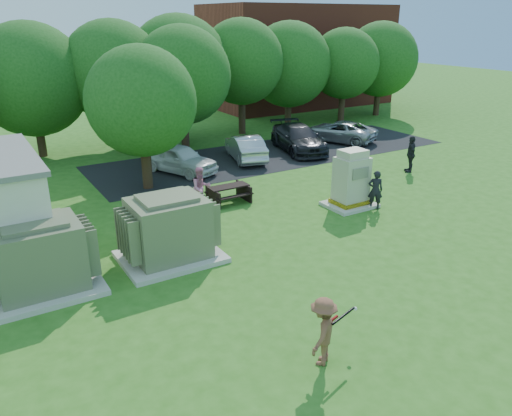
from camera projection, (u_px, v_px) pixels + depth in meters
ground at (334, 299)px, 13.27m from camera, size 120.00×120.00×0.00m
brick_building at (297, 56)px, 42.12m from camera, size 15.00×8.00×8.00m
parking_strip at (275, 154)px, 27.44m from camera, size 20.00×6.00×0.01m
transformer_left at (39, 259)px, 13.37m from camera, size 3.00×2.40×2.07m
transformer_right at (169, 230)px, 15.16m from camera, size 3.00×2.40×2.07m
generator_cabinet at (351, 182)px, 19.48m from camera, size 1.88×1.54×2.30m
picnic_table at (229, 192)px, 20.10m from camera, size 1.64×1.23×0.70m
batter at (323, 331)px, 10.58m from camera, size 1.17×1.06×1.58m
person_by_generator at (375, 190)px, 19.28m from camera, size 0.68×0.64×1.56m
person_at_picnic at (201, 188)px, 19.33m from camera, size 0.81×0.63×1.66m
person_walking_right at (411, 154)px, 23.95m from camera, size 0.96×1.09×1.76m
car_white at (179, 159)px, 23.95m from camera, size 3.09×4.30×1.36m
car_silver_a at (245, 147)px, 26.08m from camera, size 2.41×4.23×1.32m
car_dark at (298, 138)px, 27.77m from camera, size 3.17×5.30×1.44m
car_silver_b at (339, 131)px, 29.94m from camera, size 3.71×4.90×1.24m
batting_equipment at (344, 315)px, 10.77m from camera, size 1.06×0.47×0.25m
tree_row at (146, 73)px, 27.40m from camera, size 41.30×13.30×7.30m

